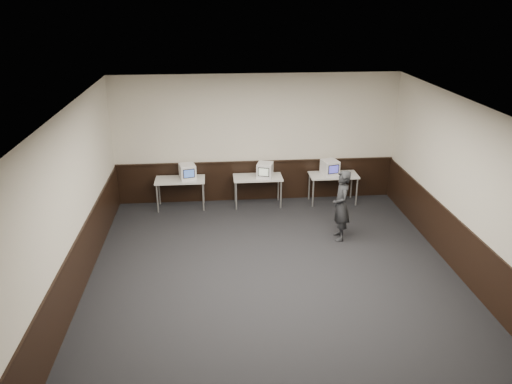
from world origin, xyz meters
TOP-DOWN VIEW (x-y plane):
  - floor at (0.00, 0.00)m, footprint 8.00×8.00m
  - ceiling at (0.00, 0.00)m, footprint 8.00×8.00m
  - back_wall at (0.00, 4.00)m, footprint 7.00×0.00m
  - front_wall at (0.00, -4.00)m, footprint 7.00×0.00m
  - left_wall at (-3.50, 0.00)m, footprint 0.00×8.00m
  - right_wall at (3.50, 0.00)m, footprint 0.00×8.00m
  - wainscot_back at (0.00, 3.98)m, footprint 6.98×0.04m
  - wainscot_left at (-3.48, 0.00)m, footprint 0.04×7.98m
  - wainscot_right at (3.48, 0.00)m, footprint 0.04×7.98m
  - wainscot_rail at (0.00, 3.96)m, footprint 6.98×0.06m
  - desk_left at (-1.90, 3.60)m, footprint 1.20×0.60m
  - desk_center at (0.00, 3.60)m, footprint 1.20×0.60m
  - desk_right at (1.90, 3.60)m, footprint 1.20×0.60m
  - emac_left at (-1.71, 3.59)m, footprint 0.45×0.46m
  - emac_center at (0.17, 3.55)m, footprint 0.46×0.47m
  - emac_right at (1.80, 3.59)m, footprint 0.46×0.47m
  - person at (1.59, 1.61)m, footprint 0.39×0.57m

SIDE VIEW (x-z plane):
  - floor at x=0.00m, z-range 0.00..0.00m
  - wainscot_back at x=0.00m, z-range 0.00..1.00m
  - wainscot_left at x=-3.48m, z-range 0.00..1.00m
  - wainscot_right at x=3.48m, z-range 0.00..1.00m
  - desk_left at x=-1.90m, z-range 0.30..1.05m
  - desk_center at x=0.00m, z-range 0.30..1.05m
  - desk_right at x=1.90m, z-range 0.30..1.05m
  - person at x=1.59m, z-range 0.00..1.55m
  - emac_center at x=0.17m, z-range 0.75..1.12m
  - emac_left at x=-1.71m, z-range 0.75..1.12m
  - emac_right at x=1.80m, z-range 0.75..1.12m
  - wainscot_rail at x=0.00m, z-range 1.00..1.04m
  - back_wall at x=0.00m, z-range -1.90..5.10m
  - front_wall at x=0.00m, z-range -1.90..5.10m
  - left_wall at x=-3.50m, z-range -2.40..5.60m
  - right_wall at x=3.50m, z-range -2.40..5.60m
  - ceiling at x=0.00m, z-range 3.20..3.20m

